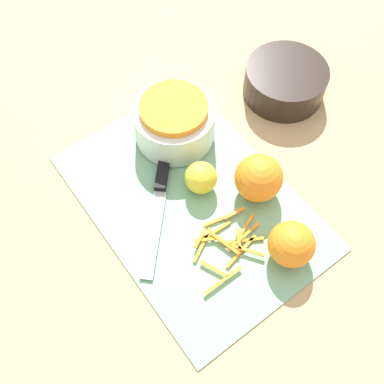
{
  "coord_description": "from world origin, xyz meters",
  "views": [
    {
      "loc": [
        0.3,
        -0.22,
        0.7
      ],
      "look_at": [
        0.0,
        0.0,
        0.04
      ],
      "focal_mm": 42.0,
      "sensor_mm": 36.0,
      "label": 1
    }
  ],
  "objects_px": {
    "lemon": "(201,178)",
    "bowl_dark": "(285,81)",
    "bowl_speckled": "(174,121)",
    "orange_left": "(291,244)",
    "orange_right": "(259,178)",
    "knife": "(162,180)"
  },
  "relations": [
    {
      "from": "lemon",
      "to": "bowl_dark",
      "type": "bearing_deg",
      "value": 106.63
    },
    {
      "from": "lemon",
      "to": "bowl_speckled",
      "type": "bearing_deg",
      "value": 166.39
    },
    {
      "from": "bowl_speckled",
      "to": "bowl_dark",
      "type": "distance_m",
      "value": 0.24
    },
    {
      "from": "bowl_speckled",
      "to": "orange_left",
      "type": "relative_size",
      "value": 1.99
    },
    {
      "from": "orange_right",
      "to": "bowl_speckled",
      "type": "bearing_deg",
      "value": -166.42
    },
    {
      "from": "orange_right",
      "to": "knife",
      "type": "bearing_deg",
      "value": -132.27
    },
    {
      "from": "bowl_dark",
      "to": "orange_left",
      "type": "height_order",
      "value": "orange_left"
    },
    {
      "from": "bowl_dark",
      "to": "lemon",
      "type": "bearing_deg",
      "value": -73.37
    },
    {
      "from": "bowl_speckled",
      "to": "knife",
      "type": "distance_m",
      "value": 0.11
    },
    {
      "from": "knife",
      "to": "orange_right",
      "type": "distance_m",
      "value": 0.17
    },
    {
      "from": "bowl_dark",
      "to": "orange_left",
      "type": "distance_m",
      "value": 0.35
    },
    {
      "from": "orange_left",
      "to": "lemon",
      "type": "relative_size",
      "value": 1.32
    },
    {
      "from": "bowl_speckled",
      "to": "orange_right",
      "type": "relative_size",
      "value": 1.8
    },
    {
      "from": "knife",
      "to": "lemon",
      "type": "distance_m",
      "value": 0.07
    },
    {
      "from": "knife",
      "to": "lemon",
      "type": "height_order",
      "value": "lemon"
    },
    {
      "from": "bowl_speckled",
      "to": "orange_left",
      "type": "height_order",
      "value": "bowl_speckled"
    },
    {
      "from": "bowl_dark",
      "to": "orange_right",
      "type": "relative_size",
      "value": 1.94
    },
    {
      "from": "orange_left",
      "to": "bowl_speckled",
      "type": "bearing_deg",
      "value": -178.4
    },
    {
      "from": "bowl_dark",
      "to": "lemon",
      "type": "xyz_separation_m",
      "value": [
        0.08,
        -0.27,
        0.0
      ]
    },
    {
      "from": "orange_left",
      "to": "orange_right",
      "type": "distance_m",
      "value": 0.13
    },
    {
      "from": "bowl_dark",
      "to": "orange_left",
      "type": "xyz_separation_m",
      "value": [
        0.27,
        -0.23,
        0.01
      ]
    },
    {
      "from": "knife",
      "to": "orange_left",
      "type": "bearing_deg",
      "value": 63.33
    }
  ]
}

